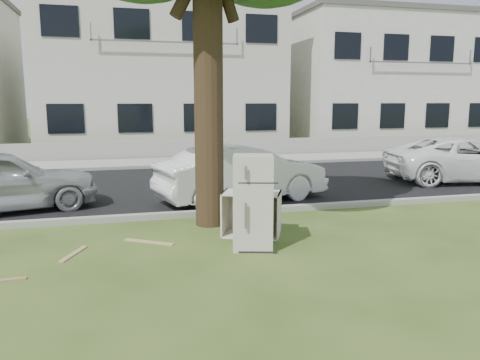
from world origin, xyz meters
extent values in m
plane|color=#364A1A|center=(0.00, 0.00, 0.00)|extent=(120.00, 120.00, 0.00)
cube|color=black|center=(0.00, 6.00, 0.01)|extent=(120.00, 7.00, 0.01)
cube|color=gray|center=(0.00, 2.45, 0.00)|extent=(120.00, 0.18, 0.12)
cube|color=gray|center=(0.00, 9.55, 0.00)|extent=(120.00, 0.18, 0.12)
cube|color=gray|center=(0.00, 11.00, 0.01)|extent=(120.00, 2.80, 0.01)
cube|color=gray|center=(0.00, 12.60, 0.35)|extent=(120.00, 0.15, 0.70)
cylinder|color=black|center=(-0.40, 1.80, 2.60)|extent=(0.54, 0.54, 5.20)
cube|color=beige|center=(0.00, 17.50, 3.60)|extent=(11.00, 8.00, 7.20)
cube|color=silver|center=(12.00, 17.50, 3.30)|extent=(10.00, 8.00, 6.60)
cube|color=#595451|center=(12.00, 17.50, 6.72)|extent=(10.20, 8.16, 0.24)
cube|color=silver|center=(0.00, 0.21, 0.75)|extent=(0.75, 0.72, 1.50)
cube|color=white|center=(0.17, 0.90, 0.39)|extent=(1.15, 0.96, 0.77)
cube|color=tan|center=(-1.60, 0.89, 0.01)|extent=(0.80, 0.56, 0.02)
cube|color=tan|center=(-2.76, 0.57, 0.01)|extent=(0.37, 0.73, 0.02)
imported|color=silver|center=(0.72, 3.67, 0.66)|extent=(4.24, 2.39, 1.32)
imported|color=white|center=(7.76, 4.69, 0.64)|extent=(4.91, 2.93, 1.28)
camera|label=1|loc=(-1.98, -6.73, 2.34)|focal=35.00mm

